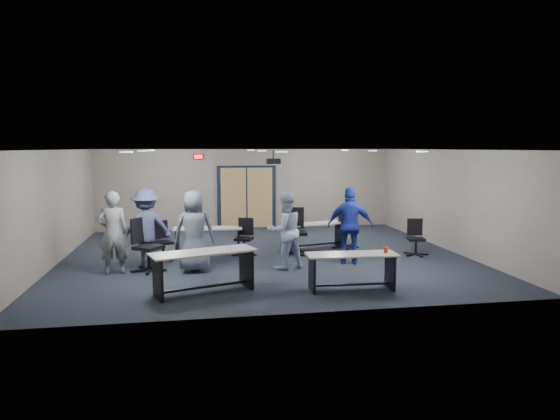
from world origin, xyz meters
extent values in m
plane|color=black|center=(0.00, 0.00, 0.00)|extent=(10.00, 10.00, 0.00)
cube|color=gray|center=(0.00, 4.50, 1.35)|extent=(10.00, 0.04, 2.70)
cube|color=gray|center=(0.00, -4.50, 1.35)|extent=(10.00, 0.04, 2.70)
cube|color=gray|center=(-5.00, 0.00, 1.35)|extent=(0.04, 9.00, 2.70)
cube|color=gray|center=(5.00, 0.00, 1.35)|extent=(0.04, 9.00, 2.70)
cube|color=white|center=(0.00, 0.00, 2.70)|extent=(10.00, 9.00, 0.04)
cube|color=black|center=(0.00, 4.47, 1.05)|extent=(2.00, 0.06, 2.20)
cube|color=tan|center=(-0.45, 4.45, 1.05)|extent=(0.85, 0.04, 2.05)
cube|color=tan|center=(0.45, 4.45, 1.05)|extent=(0.85, 0.04, 2.05)
cube|color=black|center=(-1.60, 4.45, 2.45)|extent=(0.32, 0.05, 0.18)
cube|color=#FF0C0C|center=(-1.60, 4.42, 2.45)|extent=(0.26, 0.02, 0.12)
cylinder|color=black|center=(0.30, 0.50, 2.58)|extent=(0.04, 0.04, 0.24)
cube|color=black|center=(0.30, 0.50, 2.40)|extent=(0.35, 0.30, 0.14)
cylinder|color=black|center=(0.30, 0.35, 2.40)|extent=(0.08, 0.03, 0.08)
cube|color=#B4B0AA|center=(-1.59, -3.01, 0.79)|extent=(2.09, 1.24, 0.03)
cube|color=black|center=(-2.43, -3.28, 0.39)|extent=(0.24, 0.59, 0.77)
cube|color=black|center=(-0.75, -2.74, 0.39)|extent=(0.24, 0.59, 0.77)
cube|color=black|center=(-1.59, -3.01, 0.11)|extent=(1.69, 0.60, 0.04)
cube|color=#B4B0AA|center=(1.25, -3.28, 0.70)|extent=(1.78, 0.66, 0.03)
cube|color=black|center=(0.47, -3.24, 0.34)|extent=(0.07, 0.54, 0.68)
cube|color=black|center=(2.03, -3.31, 0.34)|extent=(0.07, 0.54, 0.68)
cube|color=black|center=(1.25, -3.28, 0.10)|extent=(1.56, 0.12, 0.04)
cylinder|color=red|center=(1.93, -3.31, 0.77)|extent=(0.08, 0.08, 0.12)
cube|color=#B4B0AA|center=(-1.42, 0.38, 0.70)|extent=(1.79, 0.71, 0.03)
cube|color=black|center=(-2.20, 0.43, 0.34)|extent=(0.09, 0.54, 0.68)
cube|color=black|center=(-0.65, 0.32, 0.34)|extent=(0.09, 0.54, 0.68)
cube|color=black|center=(-1.42, 0.38, 0.10)|extent=(1.56, 0.16, 0.04)
cube|color=#B4B0AA|center=(1.56, 0.81, 0.68)|extent=(1.80, 0.99, 0.03)
cube|color=black|center=(0.82, 0.61, 0.33)|extent=(0.18, 0.52, 0.66)
cube|color=black|center=(2.29, 1.01, 0.33)|extent=(0.18, 0.52, 0.66)
cube|color=black|center=(1.56, 0.81, 0.09)|extent=(1.48, 0.44, 0.04)
imported|color=gray|center=(-3.51, -1.23, 0.92)|extent=(0.73, 0.54, 1.83)
imported|color=slate|center=(-1.76, -1.31, 0.92)|extent=(0.90, 0.59, 1.83)
imported|color=#AEC1E7|center=(0.27, -1.38, 0.88)|extent=(1.03, 0.91, 1.77)
imported|color=#1C2E9C|center=(1.89, -1.15, 0.92)|extent=(1.15, 0.71, 1.83)
imported|color=#464E7E|center=(-2.86, -0.71, 0.92)|extent=(1.32, 0.97, 1.83)
camera|label=1|loc=(-1.71, -12.38, 2.75)|focal=32.00mm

